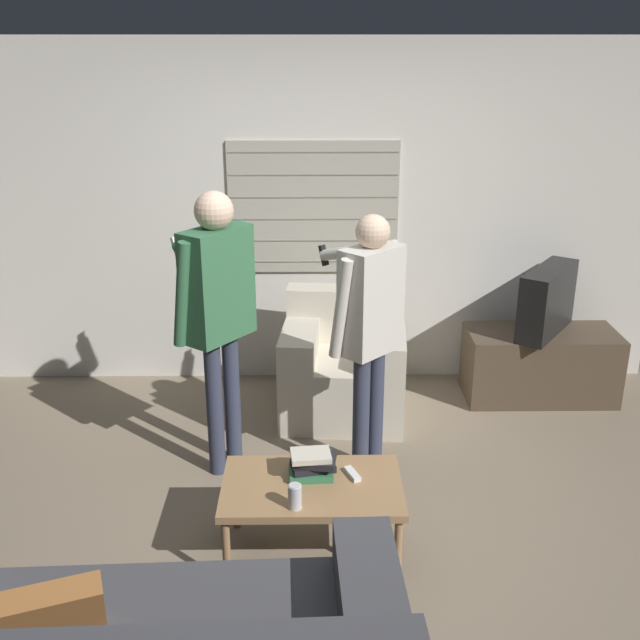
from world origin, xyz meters
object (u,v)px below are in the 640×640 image
at_px(armchair_beige, 344,366).
at_px(person_right_standing, 369,319).
at_px(person_left_standing, 217,299).
at_px(coffee_table, 312,491).
at_px(book_stack, 312,464).
at_px(tv, 547,301).
at_px(spare_remote, 352,474).
at_px(soda_can, 295,496).

xyz_separation_m(armchair_beige, person_right_standing, (0.10, -0.84, 0.67)).
bearing_deg(person_left_standing, armchair_beige, -9.44).
distance_m(coffee_table, book_stack, 0.13).
bearing_deg(person_right_standing, tv, -7.73).
bearing_deg(tv, person_right_standing, -17.05).
xyz_separation_m(tv, person_left_standing, (-2.24, -0.95, 0.35)).
distance_m(armchair_beige, spare_remote, 1.54).
height_order(person_left_standing, spare_remote, person_left_standing).
xyz_separation_m(person_right_standing, spare_remote, (-0.12, -0.70, -0.59)).
bearing_deg(person_left_standing, coffee_table, -110.72).
distance_m(soda_can, spare_remote, 0.40).
bearing_deg(book_stack, person_right_standing, 64.68).
bearing_deg(person_right_standing, armchair_beige, 51.53).
bearing_deg(soda_can, person_right_standing, 67.09).
distance_m(coffee_table, spare_remote, 0.23).
relative_size(tv, soda_can, 5.30).
xyz_separation_m(coffee_table, book_stack, (0.00, 0.08, 0.11)).
bearing_deg(book_stack, person_left_standing, 124.67).
bearing_deg(book_stack, soda_can, -106.54).
height_order(coffee_table, soda_can, soda_can).
height_order(tv, book_stack, tv).
relative_size(armchair_beige, person_left_standing, 0.52).
bearing_deg(soda_can, book_stack, 73.46).
relative_size(tv, person_right_standing, 0.41).
bearing_deg(soda_can, armchair_beige, 80.29).
distance_m(coffee_table, soda_can, 0.24).
relative_size(person_right_standing, spare_remote, 12.03).
xyz_separation_m(coffee_table, person_left_standing, (-0.55, 0.87, 0.73)).
xyz_separation_m(person_left_standing, person_right_standing, (0.88, -0.10, -0.09)).
height_order(coffee_table, person_left_standing, person_left_standing).
distance_m(armchair_beige, person_right_standing, 1.08).
distance_m(armchair_beige, tv, 1.54).
distance_m(person_left_standing, soda_can, 1.33).
bearing_deg(person_right_standing, coffee_table, -158.50).
bearing_deg(soda_can, tv, 48.76).
height_order(person_left_standing, book_stack, person_left_standing).
distance_m(book_stack, spare_remote, 0.21).
xyz_separation_m(person_right_standing, book_stack, (-0.33, -0.69, -0.53)).
distance_m(tv, person_left_standing, 2.46).
distance_m(person_right_standing, spare_remote, 0.92).
distance_m(coffee_table, person_right_standing, 1.06).
height_order(armchair_beige, spare_remote, armchair_beige).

